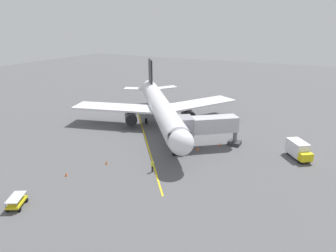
{
  "coord_description": "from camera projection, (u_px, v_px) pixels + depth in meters",
  "views": [
    {
      "loc": [
        -26.19,
        50.51,
        19.79
      ],
      "look_at": [
        -4.04,
        7.56,
        3.0
      ],
      "focal_mm": 32.06,
      "sensor_mm": 36.0,
      "label": 1
    }
  ],
  "objects": [
    {
      "name": "ground_plane",
      "position": [
        167.0,
        126.0,
        60.24
      ],
      "size": [
        220.0,
        220.0,
        0.0
      ],
      "primitive_type": "plane",
      "color": "#565659"
    },
    {
      "name": "apron_lead_in_line",
      "position": [
        145.0,
        137.0,
        54.55
      ],
      "size": [
        24.55,
        31.88,
        0.01
      ],
      "primitive_type": "cube",
      "rotation": [
        0.0,
        0.0,
        0.65
      ],
      "color": "yellow",
      "rests_on": "ground"
    },
    {
      "name": "airplane",
      "position": [
        160.0,
        107.0,
        58.54
      ],
      "size": [
        31.67,
        34.45,
        11.5
      ],
      "color": "white",
      "rests_on": "ground"
    },
    {
      "name": "jet_bridge",
      "position": [
        203.0,
        126.0,
        49.03
      ],
      "size": [
        10.22,
        8.63,
        5.4
      ],
      "color": "#B7B7BC",
      "rests_on": "ground"
    },
    {
      "name": "ground_crew_marshaller",
      "position": [
        152.0,
        166.0,
        41.58
      ],
      "size": [
        0.43,
        0.47,
        1.71
      ],
      "color": "#23232D",
      "rests_on": "ground"
    },
    {
      "name": "baggage_cart_near_nose",
      "position": [
        17.0,
        202.0,
        33.76
      ],
      "size": [
        2.5,
        2.95,
        1.27
      ],
      "color": "yellow",
      "rests_on": "ground"
    },
    {
      "name": "box_truck_portside",
      "position": [
        299.0,
        150.0,
        45.65
      ],
      "size": [
        4.33,
        4.85,
        2.62
      ],
      "color": "yellow",
      "rests_on": "ground"
    },
    {
      "name": "safety_cone_nose_left",
      "position": [
        198.0,
        149.0,
        48.8
      ],
      "size": [
        0.32,
        0.32,
        0.55
      ],
      "primitive_type": "cone",
      "color": "#F2590F",
      "rests_on": "ground"
    },
    {
      "name": "safety_cone_nose_right",
      "position": [
        219.0,
        145.0,
        50.47
      ],
      "size": [
        0.32,
        0.32,
        0.55
      ],
      "primitive_type": "cone",
      "color": "#F2590F",
      "rests_on": "ground"
    },
    {
      "name": "safety_cone_wing_port",
      "position": [
        66.0,
        174.0,
        40.6
      ],
      "size": [
        0.32,
        0.32,
        0.55
      ],
      "primitive_type": "cone",
      "color": "#F2590F",
      "rests_on": "ground"
    },
    {
      "name": "safety_cone_wing_starboard",
      "position": [
        106.0,
        163.0,
        44.0
      ],
      "size": [
        0.32,
        0.32,
        0.55
      ],
      "primitive_type": "cone",
      "color": "#F2590F",
      "rests_on": "ground"
    }
  ]
}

